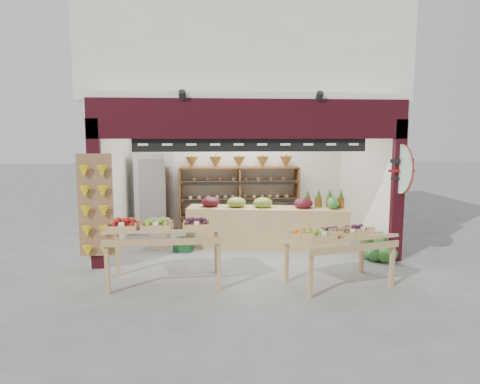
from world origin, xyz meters
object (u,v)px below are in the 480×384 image
object	(u,v)px
mid_counter	(267,225)
watermelon_pile	(378,249)
cardboard_stack	(172,239)
display_table_left	(157,229)
refrigerator	(154,193)
back_shelving	(239,184)
display_table_right	(335,236)

from	to	relation	value
mid_counter	watermelon_pile	distance (m)	2.31
cardboard_stack	display_table_left	xyz separation A→B (m)	(-0.06, -2.05, 0.66)
cardboard_stack	refrigerator	bearing A→B (deg)	108.06
refrigerator	mid_counter	size ratio (longest dim) A/B	0.56
cardboard_stack	display_table_left	bearing A→B (deg)	-91.71
mid_counter	watermelon_pile	bearing A→B (deg)	-29.43
back_shelving	watermelon_pile	distance (m)	3.90
cardboard_stack	mid_counter	bearing A→B (deg)	1.25
back_shelving	refrigerator	size ratio (longest dim) A/B	1.54
refrigerator	display_table_right	bearing A→B (deg)	-40.33
display_table_left	display_table_right	bearing A→B (deg)	-6.89
mid_counter	display_table_left	xyz separation A→B (m)	(-2.07, -2.10, 0.41)
cardboard_stack	watermelon_pile	bearing A→B (deg)	-15.16
refrigerator	mid_counter	xyz separation A→B (m)	(2.55, -1.62, -0.51)
mid_counter	back_shelving	bearing A→B (deg)	104.44
back_shelving	mid_counter	bearing A→B (deg)	-75.56
back_shelving	refrigerator	distance (m)	2.11
refrigerator	watermelon_pile	world-z (taller)	refrigerator
back_shelving	display_table_left	xyz separation A→B (m)	(-1.61, -3.85, -0.27)
refrigerator	cardboard_stack	size ratio (longest dim) A/B	1.90
back_shelving	display_table_right	xyz separation A→B (m)	(1.19, -4.19, -0.37)
cardboard_stack	display_table_right	xyz separation A→B (m)	(2.74, -2.39, 0.56)
display_table_right	watermelon_pile	world-z (taller)	display_table_right
display_table_right	refrigerator	bearing A→B (deg)	129.00
mid_counter	watermelon_pile	size ratio (longest dim) A/B	4.66
display_table_right	watermelon_pile	size ratio (longest dim) A/B	2.37
display_table_left	watermelon_pile	size ratio (longest dim) A/B	2.44
cardboard_stack	watermelon_pile	xyz separation A→B (m)	(4.01, -1.09, -0.02)
refrigerator	mid_counter	bearing A→B (deg)	-21.78
watermelon_pile	back_shelving	bearing A→B (deg)	130.41
display_table_left	display_table_right	world-z (taller)	display_table_left
back_shelving	cardboard_stack	size ratio (longest dim) A/B	2.92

